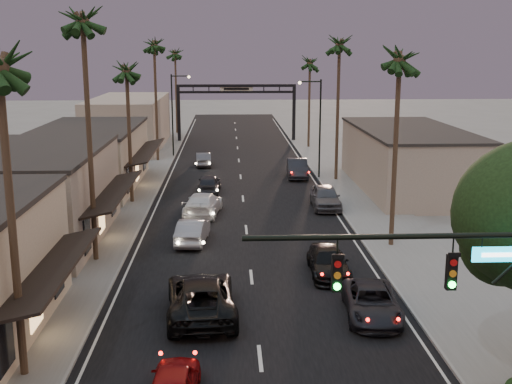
{
  "coord_description": "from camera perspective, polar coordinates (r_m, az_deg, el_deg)",
  "views": [
    {
      "loc": [
        -1.16,
        -12.59,
        11.57
      ],
      "look_at": [
        0.65,
        28.18,
        2.5
      ],
      "focal_mm": 45.0,
      "sensor_mm": 36.0,
      "label": 1
    }
  ],
  "objects": [
    {
      "name": "oncoming_red",
      "position": [
        22.49,
        -7.36,
        -16.54
      ],
      "size": [
        1.8,
        4.07,
        1.36
      ],
      "primitive_type": "imported",
      "rotation": [
        0.0,
        0.0,
        3.09
      ],
      "color": "maroon",
      "rests_on": "ground"
    },
    {
      "name": "sidewalk_left",
      "position": [
        66.13,
        -9.75,
        2.33
      ],
      "size": [
        5.0,
        92.0,
        0.12
      ],
      "primitive_type": "cube",
      "color": "slate",
      "rests_on": "ground"
    },
    {
      "name": "streetlight_right",
      "position": [
        58.48,
        5.45,
        6.35
      ],
      "size": [
        2.13,
        0.3,
        9.0
      ],
      "color": "black",
      "rests_on": "ground"
    },
    {
      "name": "curbside_grey",
      "position": [
        47.98,
        6.18,
        -0.45
      ],
      "size": [
        2.1,
        5.04,
        1.71
      ],
      "primitive_type": "imported",
      "rotation": [
        0.0,
        0.0,
        -0.02
      ],
      "color": "#47474C",
      "rests_on": "ground"
    },
    {
      "name": "palm_ld",
      "position": [
        68.0,
        -9.06,
        13.09
      ],
      "size": [
        3.2,
        3.2,
        14.2
      ],
      "color": "#38281C",
      "rests_on": "ground"
    },
    {
      "name": "sidewalk_right",
      "position": [
        66.46,
        6.73,
        2.47
      ],
      "size": [
        5.0,
        92.0,
        0.12
      ],
      "primitive_type": "cube",
      "color": "slate",
      "rests_on": "ground"
    },
    {
      "name": "traffic_signal",
      "position": [
        19.08,
        18.85,
        -8.06
      ],
      "size": [
        8.51,
        0.22,
        7.8
      ],
      "color": "black",
      "rests_on": "ground"
    },
    {
      "name": "oncoming_grey_far",
      "position": [
        65.44,
        -4.69,
        2.92
      ],
      "size": [
        1.68,
        4.26,
        1.38
      ],
      "primitive_type": "imported",
      "rotation": [
        0.0,
        0.0,
        3.19
      ],
      "color": "#4F4F55",
      "rests_on": "ground"
    },
    {
      "name": "oncoming_dgrey",
      "position": [
        53.14,
        -4.21,
        0.74
      ],
      "size": [
        2.02,
        4.48,
        1.49
      ],
      "primitive_type": "imported",
      "rotation": [
        0.0,
        0.0,
        3.08
      ],
      "color": "black",
      "rests_on": "ground"
    },
    {
      "name": "arch",
      "position": [
        82.81,
        -1.75,
        8.34
      ],
      "size": [
        15.2,
        0.4,
        7.27
      ],
      "color": "black",
      "rests_on": "ground"
    },
    {
      "name": "ground",
      "position": [
        53.86,
        -1.25,
        0.12
      ],
      "size": [
        200.0,
        200.0,
        0.0
      ],
      "primitive_type": "plane",
      "color": "slate",
      "rests_on": "ground"
    },
    {
      "name": "storefront_far",
      "position": [
        56.59,
        -14.6,
        2.9
      ],
      "size": [
        8.0,
        16.0,
        5.0
      ],
      "primitive_type": "cube",
      "color": "tan",
      "rests_on": "ground"
    },
    {
      "name": "curbside_black",
      "position": [
        33.99,
        6.45,
        -6.2
      ],
      "size": [
        2.03,
        4.86,
        1.4
      ],
      "primitive_type": "imported",
      "rotation": [
        0.0,
        0.0,
        -0.01
      ],
      "color": "black",
      "rests_on": "ground"
    },
    {
      "name": "palm_ra",
      "position": [
        37.86,
        12.68,
        12.04
      ],
      "size": [
        3.2,
        3.2,
        13.2
      ],
      "color": "#38281C",
      "rests_on": "ground"
    },
    {
      "name": "oncoming_silver",
      "position": [
        39.43,
        -5.65,
        -3.46
      ],
      "size": [
        2.05,
        4.71,
        1.51
      ],
      "primitive_type": "imported",
      "rotation": [
        0.0,
        0.0,
        3.04
      ],
      "color": "gray",
      "rests_on": "ground"
    },
    {
      "name": "building_right",
      "position": [
        55.47,
        13.37,
        2.78
      ],
      "size": [
        8.0,
        18.0,
        5.0
      ],
      "primitive_type": "cube",
      "color": "gray",
      "rests_on": "ground"
    },
    {
      "name": "palm_rc",
      "position": [
        77.21,
        4.82,
        11.67
      ],
      "size": [
        3.2,
        3.2,
        12.2
      ],
      "color": "#38281C",
      "rests_on": "ground"
    },
    {
      "name": "palm_lb",
      "position": [
        35.42,
        -15.2,
        15.05
      ],
      "size": [
        3.2,
        3.2,
        15.2
      ],
      "color": "#38281C",
      "rests_on": "ground"
    },
    {
      "name": "palm_rb",
      "position": [
        57.43,
        7.44,
        13.27
      ],
      "size": [
        3.2,
        3.2,
        14.2
      ],
      "color": "#38281C",
      "rests_on": "ground"
    },
    {
      "name": "palm_far",
      "position": [
        90.87,
        -7.21,
        12.36
      ],
      "size": [
        3.2,
        3.2,
        13.2
      ],
      "color": "#38281C",
      "rests_on": "ground"
    },
    {
      "name": "oncoming_white",
      "position": [
        45.86,
        -4.75,
        -1.07
      ],
      "size": [
        2.99,
        5.87,
        1.63
      ],
      "primitive_type": "imported",
      "rotation": [
        0.0,
        0.0,
        3.01
      ],
      "color": "silver",
      "rests_on": "ground"
    },
    {
      "name": "curbside_far",
      "position": [
        59.44,
        3.69,
        2.11
      ],
      "size": [
        2.02,
        5.21,
        1.69
      ],
      "primitive_type": "imported",
      "rotation": [
        0.0,
        0.0,
        -0.05
      ],
      "color": "black",
      "rests_on": "ground"
    },
    {
      "name": "streetlight_left",
      "position": [
        71.1,
        -7.24,
        7.4
      ],
      "size": [
        2.13,
        0.3,
        9.0
      ],
      "color": "black",
      "rests_on": "ground"
    },
    {
      "name": "curbside_near",
      "position": [
        29.13,
        10.26,
        -9.61
      ],
      "size": [
        2.69,
        5.14,
        1.38
      ],
      "primitive_type": "imported",
      "rotation": [
        0.0,
        0.0,
        -0.08
      ],
      "color": "black",
      "rests_on": "ground"
    },
    {
      "name": "oncoming_pickup",
      "position": [
        28.87,
        -4.9,
        -9.24
      ],
      "size": [
        3.36,
        6.55,
        1.77
      ],
      "primitive_type": "imported",
      "rotation": [
        0.0,
        0.0,
        3.21
      ],
      "color": "black",
      "rests_on": "ground"
    },
    {
      "name": "storefront_dist",
      "position": [
        78.95,
        -11.21,
        6.06
      ],
      "size": [
        8.0,
        20.0,
        6.0
      ],
      "primitive_type": "cube",
      "color": "gray",
      "rests_on": "ground"
    },
    {
      "name": "storefront_mid",
      "position": [
        41.32,
        -19.13,
        -0.5
      ],
      "size": [
        8.0,
        14.0,
        5.5
      ],
      "primitive_type": "cube",
      "color": "gray",
      "rests_on": "ground"
    },
    {
      "name": "road",
      "position": [
        58.75,
        -1.36,
        1.17
      ],
      "size": [
        14.0,
        120.0,
        0.02
      ],
      "primitive_type": "cube",
      "color": "black",
      "rests_on": "ground"
    },
    {
      "name": "palm_lc",
      "position": [
        49.16,
        -11.46,
        11.0
      ],
      "size": [
        3.2,
        3.2,
        12.2
      ],
      "color": "#38281C",
      "rests_on": "ground"
    }
  ]
}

